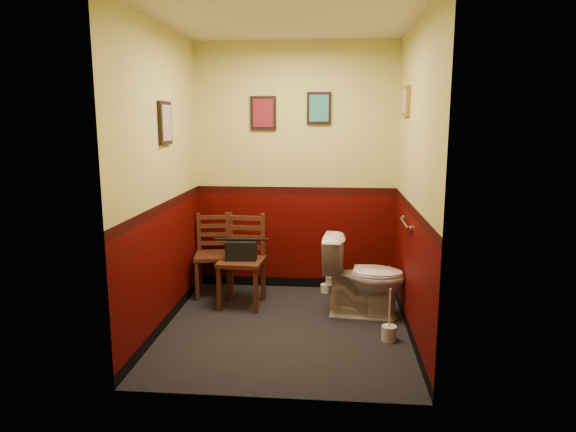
% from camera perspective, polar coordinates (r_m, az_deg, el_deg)
% --- Properties ---
extents(floor, '(2.20, 2.40, 0.00)m').
position_cam_1_polar(floor, '(4.80, -0.27, -12.36)').
color(floor, black).
rests_on(floor, ground).
extents(ceiling, '(2.20, 2.40, 0.00)m').
position_cam_1_polar(ceiling, '(4.50, -0.30, 21.17)').
color(ceiling, silver).
rests_on(ceiling, ground).
extents(wall_back, '(2.20, 0.00, 2.70)m').
position_cam_1_polar(wall_back, '(5.64, 0.85, 5.27)').
color(wall_back, '#410403').
rests_on(wall_back, ground).
extents(wall_front, '(2.20, 0.00, 2.70)m').
position_cam_1_polar(wall_front, '(3.27, -2.23, 1.37)').
color(wall_front, '#410403').
rests_on(wall_front, ground).
extents(wall_left, '(0.00, 2.40, 2.70)m').
position_cam_1_polar(wall_left, '(4.69, -13.83, 3.87)').
color(wall_left, '#410403').
rests_on(wall_left, ground).
extents(wall_right, '(0.00, 2.40, 2.70)m').
position_cam_1_polar(wall_right, '(4.49, 13.87, 3.58)').
color(wall_right, '#410403').
rests_on(wall_right, ground).
extents(grab_bar, '(0.05, 0.56, 0.06)m').
position_cam_1_polar(grab_bar, '(4.79, 12.85, -0.79)').
color(grab_bar, silver).
rests_on(grab_bar, wall_right).
extents(framed_print_back_a, '(0.28, 0.04, 0.36)m').
position_cam_1_polar(framed_print_back_a, '(5.64, -2.77, 11.36)').
color(framed_print_back_a, black).
rests_on(framed_print_back_a, wall_back).
extents(framed_print_back_b, '(0.26, 0.04, 0.34)m').
position_cam_1_polar(framed_print_back_b, '(5.59, 3.47, 11.87)').
color(framed_print_back_b, black).
rests_on(framed_print_back_b, wall_back).
extents(framed_print_left, '(0.04, 0.30, 0.38)m').
position_cam_1_polar(framed_print_left, '(4.74, -13.47, 10.02)').
color(framed_print_left, black).
rests_on(framed_print_left, wall_left).
extents(framed_print_right, '(0.04, 0.34, 0.28)m').
position_cam_1_polar(framed_print_right, '(5.05, 12.95, 12.33)').
color(framed_print_right, olive).
rests_on(framed_print_right, wall_right).
extents(toilet, '(0.83, 0.52, 0.77)m').
position_cam_1_polar(toilet, '(5.03, 8.40, -6.72)').
color(toilet, white).
rests_on(toilet, floor).
extents(toilet_brush, '(0.13, 0.13, 0.47)m').
position_cam_1_polar(toilet_brush, '(4.62, 11.16, -12.54)').
color(toilet_brush, silver).
rests_on(toilet_brush, floor).
extents(chair_left, '(0.47, 0.47, 0.88)m').
position_cam_1_polar(chair_left, '(5.63, -8.15, -4.27)').
color(chair_left, '#5A2E1B').
rests_on(chair_left, floor).
extents(chair_right, '(0.46, 0.46, 0.93)m').
position_cam_1_polar(chair_right, '(5.27, -5.09, -4.94)').
color(chair_right, '#5A2E1B').
rests_on(chair_right, floor).
extents(handbag, '(0.32, 0.17, 0.23)m').
position_cam_1_polar(handbag, '(5.20, -5.22, -3.81)').
color(handbag, black).
rests_on(handbag, chair_right).
extents(tp_stack, '(0.21, 0.13, 0.28)m').
position_cam_1_polar(tp_stack, '(5.70, 4.73, -7.39)').
color(tp_stack, silver).
rests_on(tp_stack, floor).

